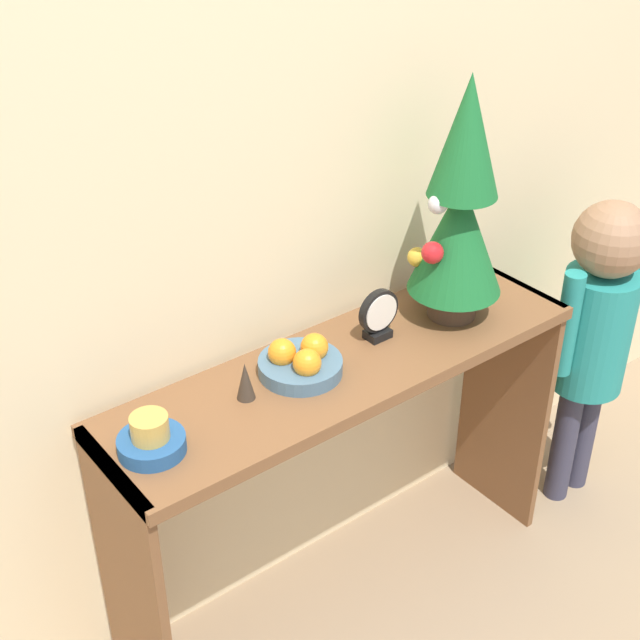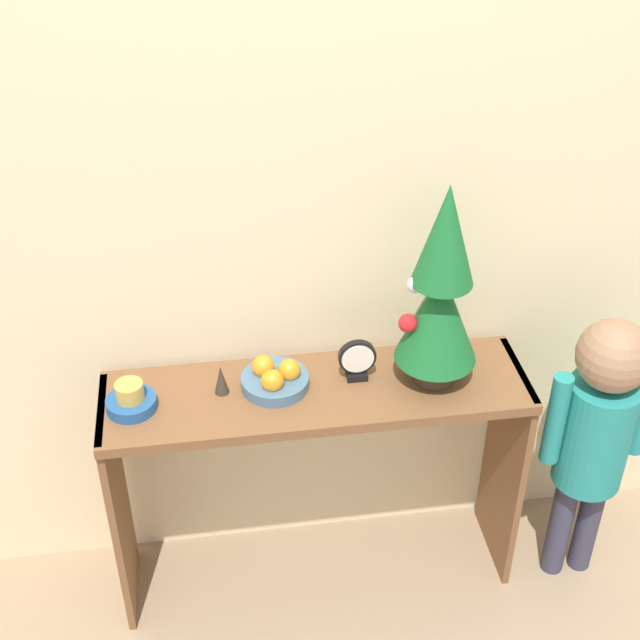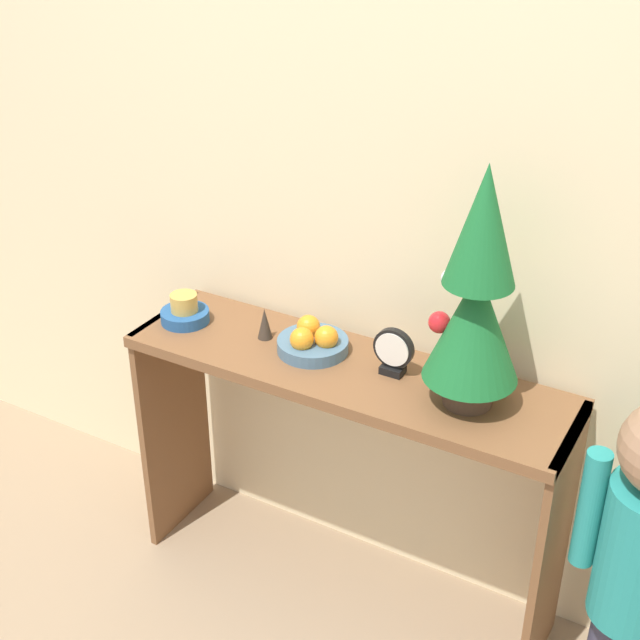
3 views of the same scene
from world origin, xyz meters
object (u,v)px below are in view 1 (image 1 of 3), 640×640
(fruit_bowl, at_px, (301,362))
(child_figure, at_px, (596,319))
(desk_clock, at_px, (379,315))
(figurine, at_px, (245,381))
(singing_bowl, at_px, (151,439))
(mini_tree, at_px, (460,207))

(fruit_bowl, xyz_separation_m, child_figure, (0.89, -0.13, -0.17))
(desk_clock, relative_size, figurine, 1.43)
(fruit_bowl, height_order, child_figure, child_figure)
(singing_bowl, bearing_deg, fruit_bowl, 5.15)
(mini_tree, xyz_separation_m, fruit_bowl, (-0.43, 0.02, -0.25))
(singing_bowl, distance_m, figurine, 0.24)
(child_figure, bearing_deg, mini_tree, 167.26)
(fruit_bowl, bearing_deg, desk_clock, 1.17)
(fruit_bowl, bearing_deg, child_figure, -8.17)
(fruit_bowl, relative_size, desk_clock, 1.48)
(fruit_bowl, height_order, figurine, figurine)
(figurine, bearing_deg, singing_bowl, -172.22)
(mini_tree, xyz_separation_m, desk_clock, (-0.21, 0.03, -0.22))
(mini_tree, bearing_deg, singing_bowl, -179.26)
(desk_clock, height_order, figurine, desk_clock)
(desk_clock, bearing_deg, child_figure, -11.25)
(fruit_bowl, height_order, desk_clock, desk_clock)
(mini_tree, relative_size, singing_bowl, 4.43)
(mini_tree, distance_m, singing_bowl, 0.85)
(desk_clock, bearing_deg, singing_bowl, -176.32)
(fruit_bowl, height_order, singing_bowl, same)
(figurine, height_order, child_figure, child_figure)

